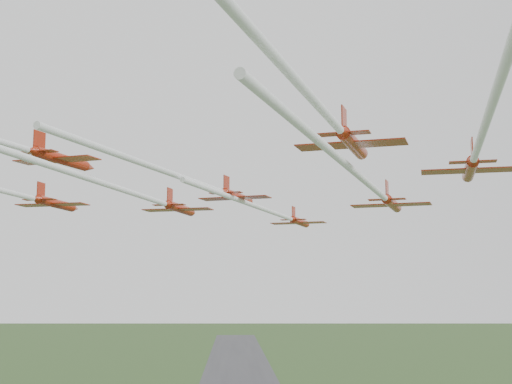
{
  "coord_description": "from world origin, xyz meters",
  "views": [
    {
      "loc": [
        -3.76,
        -86.38,
        42.14
      ],
      "look_at": [
        -0.88,
        0.11,
        54.45
      ],
      "focal_mm": 50.0,
      "sensor_mm": 36.0,
      "label": 1
    }
  ],
  "objects_px": {
    "jet_row2_right": "(372,187)",
    "jet_lead": "(279,214)",
    "jet_row2_left": "(123,190)",
    "jet_row4_right": "(330,119)",
    "jet_row3_mid": "(206,186)",
    "jet_row3_right": "(484,130)"
  },
  "relations": [
    {
      "from": "jet_row2_left",
      "to": "jet_row2_right",
      "type": "height_order",
      "value": "jet_row2_left"
    },
    {
      "from": "jet_row2_left",
      "to": "jet_row4_right",
      "type": "height_order",
      "value": "jet_row4_right"
    },
    {
      "from": "jet_row2_right",
      "to": "jet_row4_right",
      "type": "relative_size",
      "value": 1.29
    },
    {
      "from": "jet_row2_right",
      "to": "jet_row3_mid",
      "type": "distance_m",
      "value": 17.14
    },
    {
      "from": "jet_row2_left",
      "to": "jet_row3_right",
      "type": "xyz_separation_m",
      "value": [
        31.07,
        -25.61,
        1.06
      ]
    },
    {
      "from": "jet_row2_right",
      "to": "jet_row3_right",
      "type": "bearing_deg",
      "value": -56.59
    },
    {
      "from": "jet_lead",
      "to": "jet_row2_right",
      "type": "height_order",
      "value": "jet_row2_right"
    },
    {
      "from": "jet_lead",
      "to": "jet_row4_right",
      "type": "height_order",
      "value": "jet_row4_right"
    },
    {
      "from": "jet_row2_left",
      "to": "jet_row4_right",
      "type": "xyz_separation_m",
      "value": [
        19.38,
        -25.68,
        1.77
      ]
    },
    {
      "from": "jet_row2_left",
      "to": "jet_row4_right",
      "type": "distance_m",
      "value": 32.22
    },
    {
      "from": "jet_lead",
      "to": "jet_row4_right",
      "type": "relative_size",
      "value": 1.0
    },
    {
      "from": "jet_row3_right",
      "to": "jet_row3_mid",
      "type": "bearing_deg",
      "value": 152.13
    },
    {
      "from": "jet_row3_mid",
      "to": "jet_row3_right",
      "type": "relative_size",
      "value": 0.6
    },
    {
      "from": "jet_row2_left",
      "to": "jet_row3_mid",
      "type": "distance_m",
      "value": 10.59
    },
    {
      "from": "jet_row2_right",
      "to": "jet_row3_mid",
      "type": "relative_size",
      "value": 1.44
    },
    {
      "from": "jet_row2_right",
      "to": "jet_row4_right",
      "type": "height_order",
      "value": "jet_row4_right"
    },
    {
      "from": "jet_row2_left",
      "to": "jet_row2_right",
      "type": "relative_size",
      "value": 1.13
    },
    {
      "from": "jet_row3_mid",
      "to": "jet_row2_left",
      "type": "bearing_deg",
      "value": 172.24
    },
    {
      "from": "jet_row2_right",
      "to": "jet_lead",
      "type": "bearing_deg",
      "value": 130.17
    },
    {
      "from": "jet_row3_right",
      "to": "jet_row4_right",
      "type": "xyz_separation_m",
      "value": [
        -11.69,
        -0.07,
        0.72
      ]
    },
    {
      "from": "jet_lead",
      "to": "jet_row2_left",
      "type": "distance_m",
      "value": 25.05
    },
    {
      "from": "jet_row2_left",
      "to": "jet_row2_right",
      "type": "distance_m",
      "value": 27.0
    }
  ]
}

